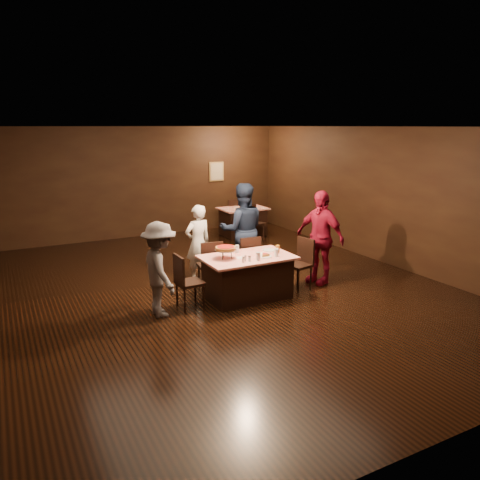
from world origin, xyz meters
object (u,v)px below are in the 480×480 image
Objects in this scene: diner_grey_knit at (160,269)px; diner_red_shirt at (320,237)px; chair_end_left at (190,281)px; back_table at (243,221)px; diner_navy_hoodie at (242,230)px; chair_far_left at (210,264)px; chair_end_right at (298,264)px; chair_far_right at (247,259)px; main_table at (247,277)px; chair_back_far at (233,215)px; diner_white_jacket at (198,243)px; glass_amber at (278,249)px; glass_back at (237,249)px; chair_back_near at (255,223)px; glass_front_left at (258,256)px; plate_empty at (270,250)px; pizza_stand at (226,248)px; glass_front_right at (277,253)px.

diner_red_shirt is at bearing -87.06° from diner_grey_knit.
back_table is at bearing -38.99° from chair_end_left.
chair_far_left is at bearing 45.82° from diner_navy_hoodie.
back_table is 4.59m from chair_end_right.
main_table is at bearing 68.36° from chair_far_right.
main_table is at bearing -91.82° from chair_end_left.
diner_grey_knit is at bearing 61.64° from chair_back_far.
diner_white_jacket is at bearing -130.46° from back_table.
glass_amber is at bearing -89.71° from diner_grey_knit.
chair_far_left is 0.68m from glass_back.
chair_back_near is (1.86, 2.99, 0.00)m from chair_far_right.
diner_grey_knit reaches higher than diner_white_jacket.
chair_end_left reaches higher than glass_front_left.
main_table is 1.45m from diner_navy_hoodie.
diner_white_jacket is at bearing 63.49° from chair_back_far.
chair_back_near is 0.50× the size of diner_navy_hoodie.
chair_back_near reaches higher than plate_empty.
glass_back is at bearing -116.47° from chair_end_right.
glass_back is at bearing 151.70° from glass_amber.
chair_far_right is at bearing -148.82° from chair_end_right.
diner_white_jacket is at bearing 13.33° from diner_navy_hoodie.
chair_far_right reaches higher than glass_back.
glass_back is at bearing 35.54° from pizza_stand.
chair_end_right is (-1.16, -4.44, 0.09)m from back_table.
glass_front_right and glass_back have the same top height.
diner_white_jacket is at bearing 128.95° from plate_empty.
chair_end_left reaches higher than back_table.
chair_far_right is at bearing -134.28° from diner_red_shirt.
main_table is 1.23× the size of back_table.
diner_white_jacket is at bearing 108.71° from glass_back.
chair_back_far is 4.21m from diner_navy_hoodie.
diner_grey_knit is 2.09m from glass_front_right.
chair_back_far is (0.00, 1.30, 0.00)m from chair_back_near.
chair_end_left is 6.79× the size of glass_amber.
main_table is at bearing 99.25° from diner_white_jacket.
glass_back is (-0.45, -0.45, 0.37)m from chair_far_right.
pizza_stand is 0.97m from plate_empty.
diner_navy_hoodie is 2.52m from diner_grey_knit.
diner_grey_knit is at bearing 171.38° from glass_front_left.
plate_empty is (-0.55, 0.15, 0.30)m from chair_end_right.
chair_back_near is 1.00× the size of chair_back_far.
diner_grey_knit is at bearing 42.13° from chair_far_left.
back_table is at bearing -110.39° from chair_far_right.
main_table is 0.70m from pizza_stand.
diner_white_jacket is (-0.80, 0.57, 0.29)m from chair_far_right.
diner_white_jacket reaches higher than main_table.
chair_back_far is 6.79× the size of glass_back.
pizza_stand is (1.23, 0.10, 0.18)m from diner_grey_knit.
diner_red_shirt is 13.04× the size of glass_front_left.
diner_grey_knit is (-1.63, -0.05, 0.39)m from main_table.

